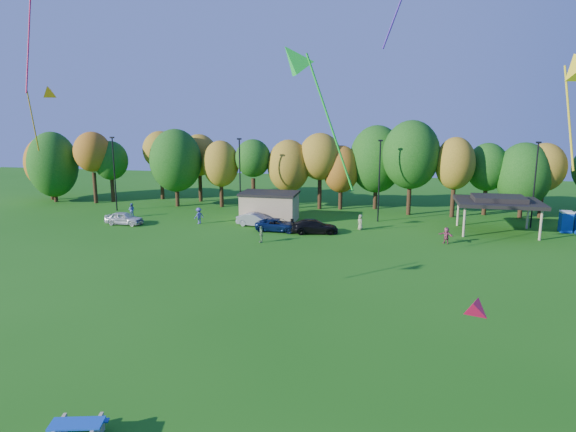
% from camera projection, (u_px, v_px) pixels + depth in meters
% --- Properties ---
extents(tree_line, '(93.57, 10.55, 11.15)m').
position_uv_depth(tree_line, '(356.00, 163.00, 62.22)').
color(tree_line, black).
rests_on(tree_line, ground).
extents(lamp_posts, '(64.50, 0.25, 9.09)m').
position_uv_depth(lamp_posts, '(379.00, 178.00, 56.55)').
color(lamp_posts, black).
rests_on(lamp_posts, ground).
extents(utility_building, '(6.30, 4.30, 3.25)m').
position_uv_depth(utility_building, '(270.00, 206.00, 57.62)').
color(utility_building, tan).
rests_on(utility_building, ground).
extents(pavilion, '(8.20, 6.20, 3.77)m').
position_uv_depth(pavilion, '(498.00, 201.00, 51.68)').
color(pavilion, tan).
rests_on(pavilion, ground).
extents(picnic_table, '(2.28, 2.04, 0.84)m').
position_uv_depth(picnic_table, '(77.00, 431.00, 19.22)').
color(picnic_table, tan).
rests_on(picnic_table, ground).
extents(car_a, '(4.17, 1.77, 1.41)m').
position_uv_depth(car_a, '(124.00, 218.00, 55.82)').
color(car_a, silver).
rests_on(car_a, ground).
extents(car_b, '(4.54, 2.39, 1.42)m').
position_uv_depth(car_b, '(257.00, 220.00, 54.99)').
color(car_b, gray).
rests_on(car_b, ground).
extents(car_c, '(4.72, 2.29, 1.30)m').
position_uv_depth(car_c, '(278.00, 225.00, 52.83)').
color(car_c, '#0B1C46').
rests_on(car_c, ground).
extents(car_d, '(5.11, 2.88, 1.40)m').
position_uv_depth(car_d, '(314.00, 226.00, 51.92)').
color(car_d, black).
rests_on(car_d, ground).
extents(far_person_0, '(0.81, 0.93, 1.61)m').
position_uv_depth(far_person_0, '(360.00, 222.00, 53.47)').
color(far_person_0, gray).
rests_on(far_person_0, ground).
extents(far_person_1, '(0.78, 1.00, 1.59)m').
position_uv_depth(far_person_1, '(261.00, 234.00, 48.31)').
color(far_person_1, '#658D56').
rests_on(far_person_1, ground).
extents(far_person_2, '(1.48, 1.16, 1.56)m').
position_uv_depth(far_person_2, '(446.00, 235.00, 47.87)').
color(far_person_2, '#973F56').
rests_on(far_person_2, ground).
extents(far_person_3, '(0.78, 0.61, 1.59)m').
position_uv_depth(far_person_3, '(132.00, 210.00, 59.91)').
color(far_person_3, '#536DB8').
rests_on(far_person_3, ground).
extents(far_person_4, '(1.21, 1.31, 1.77)m').
position_uv_depth(far_person_4, '(199.00, 216.00, 56.28)').
color(far_person_4, '#4F4BA5').
rests_on(far_person_4, ground).
extents(kite_4, '(1.42, 1.61, 1.37)m').
position_uv_depth(kite_4, '(475.00, 307.00, 19.30)').
color(kite_4, '#CA0B40').
extents(kite_7, '(4.45, 2.22, 7.51)m').
position_uv_depth(kite_7, '(294.00, 60.00, 25.38)').
color(kite_7, '#1CD22A').
extents(kite_9, '(1.81, 3.15, 5.38)m').
position_uv_depth(kite_9, '(48.00, 91.00, 39.56)').
color(kite_9, orange).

